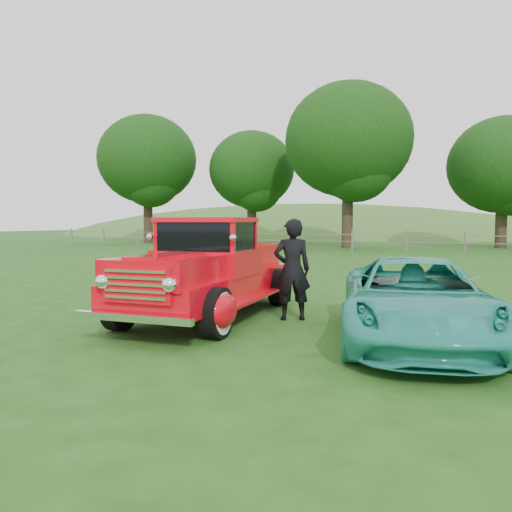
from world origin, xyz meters
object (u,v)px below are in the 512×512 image
at_px(red_pickup, 209,273).
at_px(tree_near_west, 348,140).
at_px(teal_sedan, 415,300).
at_px(tree_mid_west, 252,170).
at_px(man, 292,270).
at_px(tree_far_west, 147,160).
at_px(tree_near_east, 503,165).

bearing_deg(red_pickup, tree_near_west, 93.33).
xyz_separation_m(red_pickup, teal_sedan, (3.60, -0.50, -0.20)).
distance_m(tree_mid_west, red_pickup, 29.27).
bearing_deg(teal_sedan, tree_near_west, 93.25).
distance_m(tree_near_west, teal_sedan, 25.83).
height_order(teal_sedan, man, man).
height_order(tree_far_west, red_pickup, tree_far_west).
relative_size(tree_mid_west, red_pickup, 1.66).
relative_size(tree_far_west, tree_near_west, 0.95).
height_order(tree_far_west, tree_near_east, tree_far_west).
distance_m(tree_far_west, red_pickup, 31.69).
bearing_deg(teal_sedan, tree_far_west, 119.87).
bearing_deg(teal_sedan, red_pickup, 160.10).
xyz_separation_m(tree_mid_west, man, (12.50, -26.37, -4.67)).
xyz_separation_m(tree_mid_west, tree_near_east, (17.00, 1.00, -0.30)).
height_order(tree_far_west, tree_mid_west, tree_far_west).
height_order(tree_near_west, man, tree_near_west).
relative_size(tree_far_west, red_pickup, 1.95).
bearing_deg(red_pickup, teal_sedan, -11.78).
bearing_deg(man, tree_near_west, -107.06).
relative_size(tree_near_west, man, 5.93).
distance_m(tree_near_west, man, 24.52).
height_order(tree_mid_west, man, tree_mid_west).
bearing_deg(tree_near_east, tree_far_west, -173.16).
bearing_deg(tree_far_west, red_pickup, -52.38).
relative_size(tree_far_west, tree_near_east, 1.19).
height_order(tree_near_west, tree_near_east, tree_near_west).
xyz_separation_m(tree_mid_west, teal_sedan, (14.63, -27.18, -4.96)).
bearing_deg(tree_far_west, teal_sedan, -48.06).
relative_size(tree_near_east, man, 4.74).
bearing_deg(tree_far_west, tree_near_east, 6.84).
bearing_deg(tree_near_west, teal_sedan, -74.68).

